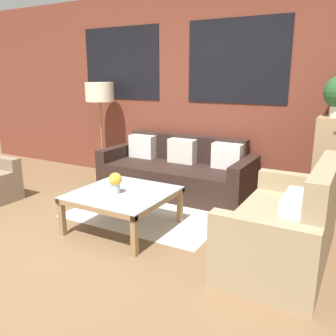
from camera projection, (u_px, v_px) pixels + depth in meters
The scene contains 9 objects.
ground_plane at pixel (61, 240), 3.60m from camera, with size 16.00×16.00×0.00m, color brown.
wall_back_brick at pixel (175, 90), 5.30m from camera, with size 8.40×0.09×2.80m.
rug at pixel (154, 210), 4.42m from camera, with size 1.81×1.49×0.00m.
couch_dark at pixel (177, 173), 5.04m from camera, with size 2.14×0.88×0.78m.
settee_vintage at pixel (287, 227), 3.16m from camera, with size 0.80×1.54×0.92m.
coffee_table at pixel (123, 197), 3.80m from camera, with size 0.98×0.98×0.42m.
floor_lamp at pixel (100, 95), 5.49m from camera, with size 0.44×0.44×1.52m.
drawer_cabinet at pixel (332, 166), 4.20m from camera, with size 0.41×0.42×1.16m.
flower_vase at pixel (115, 181), 3.71m from camera, with size 0.14×0.14×0.22m.
Camera 1 is at (2.57, -2.34, 1.62)m, focal length 38.00 mm.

